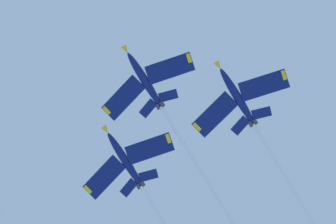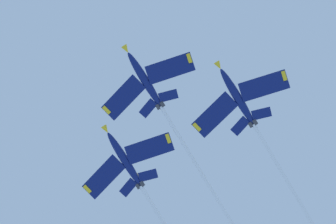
# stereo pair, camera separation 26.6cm
# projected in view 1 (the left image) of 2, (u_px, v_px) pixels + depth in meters

# --- Properties ---
(jet_lead) EXTENTS (37.75, 25.43, 13.40)m
(jet_lead) POSITION_uv_depth(u_px,v_px,m) (159.00, 103.00, 144.14)
(jet_lead) COLOR navy
(jet_left_wing) EXTENTS (39.94, 27.14, 14.34)m
(jet_left_wing) POSITION_uv_depth(u_px,v_px,m) (254.00, 125.00, 141.29)
(jet_left_wing) COLOR navy
(jet_right_wing) EXTENTS (41.57, 26.99, 14.80)m
(jet_right_wing) POSITION_uv_depth(u_px,v_px,m) (146.00, 194.00, 145.32)
(jet_right_wing) COLOR navy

